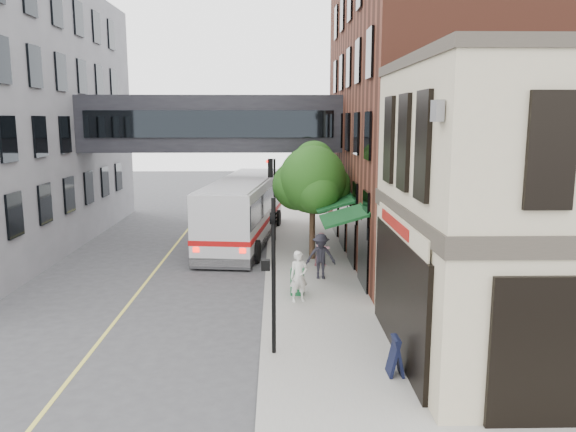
{
  "coord_description": "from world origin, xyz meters",
  "views": [
    {
      "loc": [
        0.47,
        -13.22,
        6.8
      ],
      "look_at": [
        0.88,
        5.37,
        3.55
      ],
      "focal_mm": 35.0,
      "sensor_mm": 36.0,
      "label": 1
    }
  ],
  "objects_px": {
    "pedestrian_a": "(299,276)",
    "pedestrian_c": "(321,256)",
    "bus": "(244,207)",
    "sandwich_board": "(396,356)",
    "newspaper_box": "(297,282)",
    "pedestrian_b": "(322,249)"
  },
  "relations": [
    {
      "from": "pedestrian_a",
      "to": "pedestrian_c",
      "type": "distance_m",
      "value": 3.18
    },
    {
      "from": "bus",
      "to": "sandwich_board",
      "type": "relative_size",
      "value": 12.58
    },
    {
      "from": "newspaper_box",
      "to": "pedestrian_a",
      "type": "bearing_deg",
      "value": -82.3
    },
    {
      "from": "pedestrian_a",
      "to": "newspaper_box",
      "type": "bearing_deg",
      "value": 72.35
    },
    {
      "from": "pedestrian_a",
      "to": "pedestrian_b",
      "type": "distance_m",
      "value": 5.16
    },
    {
      "from": "pedestrian_a",
      "to": "sandwich_board",
      "type": "relative_size",
      "value": 1.83
    },
    {
      "from": "pedestrian_a",
      "to": "sandwich_board",
      "type": "height_order",
      "value": "pedestrian_a"
    },
    {
      "from": "pedestrian_c",
      "to": "sandwich_board",
      "type": "relative_size",
      "value": 1.84
    },
    {
      "from": "bus",
      "to": "pedestrian_a",
      "type": "distance_m",
      "value": 11.32
    },
    {
      "from": "pedestrian_c",
      "to": "pedestrian_a",
      "type": "bearing_deg",
      "value": -106.3
    },
    {
      "from": "bus",
      "to": "pedestrian_b",
      "type": "xyz_separation_m",
      "value": [
        3.87,
        -5.98,
        -1.01
      ]
    },
    {
      "from": "bus",
      "to": "sandwich_board",
      "type": "height_order",
      "value": "bus"
    },
    {
      "from": "pedestrian_b",
      "to": "sandwich_board",
      "type": "relative_size",
      "value": 1.49
    },
    {
      "from": "pedestrian_a",
      "to": "newspaper_box",
      "type": "height_order",
      "value": "pedestrian_a"
    },
    {
      "from": "pedestrian_a",
      "to": "newspaper_box",
      "type": "relative_size",
      "value": 1.91
    },
    {
      "from": "bus",
      "to": "pedestrian_a",
      "type": "height_order",
      "value": "bus"
    },
    {
      "from": "pedestrian_b",
      "to": "sandwich_board",
      "type": "xyz_separation_m",
      "value": [
        1.03,
        -11.03,
        -0.25
      ]
    },
    {
      "from": "newspaper_box",
      "to": "sandwich_board",
      "type": "relative_size",
      "value": 0.96
    },
    {
      "from": "bus",
      "to": "pedestrian_a",
      "type": "xyz_separation_m",
      "value": [
        2.61,
        -10.98,
        -0.83
      ]
    },
    {
      "from": "sandwich_board",
      "to": "bus",
      "type": "bearing_deg",
      "value": 104.94
    },
    {
      "from": "pedestrian_b",
      "to": "newspaper_box",
      "type": "xyz_separation_m",
      "value": [
        -1.28,
        -4.15,
        -0.27
      ]
    },
    {
      "from": "pedestrian_a",
      "to": "newspaper_box",
      "type": "distance_m",
      "value": 0.96
    }
  ]
}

